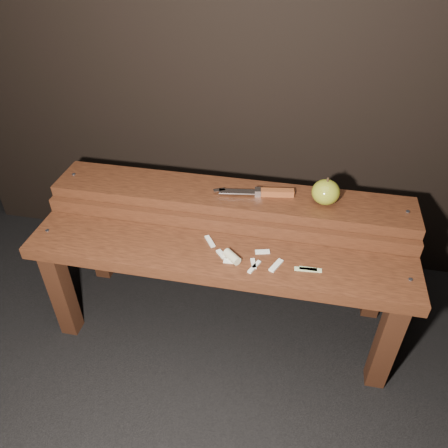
% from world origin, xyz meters
% --- Properties ---
extents(ground, '(60.00, 60.00, 0.00)m').
position_xyz_m(ground, '(0.00, 0.00, 0.00)').
color(ground, black).
extents(bench_front_tier, '(1.20, 0.20, 0.42)m').
position_xyz_m(bench_front_tier, '(0.00, -0.06, 0.35)').
color(bench_front_tier, '#34190D').
rests_on(bench_front_tier, ground).
extents(bench_rear_tier, '(1.20, 0.21, 0.50)m').
position_xyz_m(bench_rear_tier, '(0.00, 0.17, 0.41)').
color(bench_rear_tier, '#34190D').
rests_on(bench_rear_tier, ground).
extents(apple, '(0.09, 0.09, 0.09)m').
position_xyz_m(apple, '(0.30, 0.17, 0.54)').
color(apple, olive).
rests_on(apple, bench_rear_tier).
extents(knife, '(0.26, 0.06, 0.02)m').
position_xyz_m(knife, '(0.12, 0.18, 0.51)').
color(knife, brown).
rests_on(knife, bench_rear_tier).
extents(apple_scraps, '(0.37, 0.14, 0.03)m').
position_xyz_m(apple_scraps, '(0.09, -0.06, 0.43)').
color(apple_scraps, beige).
rests_on(apple_scraps, bench_front_tier).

